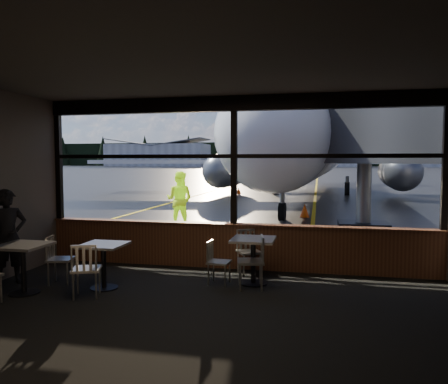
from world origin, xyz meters
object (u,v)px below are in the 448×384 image
(airliner, at_px, (310,107))
(chair_near_n, at_px, (249,252))
(chair_mid_s, at_px, (86,270))
(cone_nose, at_px, (305,211))
(cafe_table_mid, at_px, (104,266))
(chair_near_e, at_px, (251,262))
(cone_wing, at_px, (239,191))
(ground_crew, at_px, (179,200))
(jet_bridge, at_px, (383,154))
(passenger, at_px, (8,237))
(chair_mid_w, at_px, (61,260))
(chair_near_w, at_px, (219,263))
(cafe_table_left, at_px, (24,269))
(cafe_table_near, at_px, (253,261))

(airliner, bearing_deg, chair_near_n, -88.61)
(chair_mid_s, height_order, cone_nose, chair_mid_s)
(cafe_table_mid, bearing_deg, chair_near_e, 12.31)
(chair_near_n, bearing_deg, chair_near_e, 70.76)
(cafe_table_mid, bearing_deg, chair_mid_s, -95.69)
(chair_mid_s, bearing_deg, cafe_table_mid, 64.88)
(cone_nose, xyz_separation_m, cone_wing, (-4.80, 11.89, -0.05))
(chair_near_n, relative_size, ground_crew, 0.46)
(cone_wing, bearing_deg, jet_bridge, -64.36)
(passenger, distance_m, ground_crew, 7.12)
(airliner, relative_size, cone_wing, 86.04)
(chair_mid_s, relative_size, passenger, 0.53)
(chair_mid_s, relative_size, chair_mid_w, 1.04)
(chair_near_n, relative_size, passenger, 0.51)
(chair_near_w, relative_size, chair_mid_s, 0.88)
(ground_crew, bearing_deg, cone_nose, -134.49)
(chair_near_e, bearing_deg, jet_bridge, -35.46)
(chair_near_e, xyz_separation_m, cone_nose, (0.61, 10.06, -0.20))
(cafe_table_left, bearing_deg, jet_bridge, 49.93)
(airliner, distance_m, passenger, 23.09)
(ground_crew, bearing_deg, chair_mid_s, 99.80)
(airliner, distance_m, ground_crew, 16.21)
(airliner, relative_size, chair_mid_s, 41.10)
(airliner, relative_size, cafe_table_mid, 47.26)
(airliner, bearing_deg, cone_wing, 177.29)
(chair_mid_s, distance_m, cone_wing, 23.03)
(chair_near_w, bearing_deg, airliner, -178.93)
(chair_near_n, distance_m, ground_crew, 6.37)
(cafe_table_near, relative_size, cafe_table_mid, 1.06)
(airliner, bearing_deg, ground_crew, -101.22)
(cafe_table_near, relative_size, chair_near_e, 0.89)
(ground_crew, relative_size, cone_wing, 4.33)
(cafe_table_near, xyz_separation_m, cone_wing, (-4.20, 21.65, -0.20))
(cafe_table_near, xyz_separation_m, chair_near_w, (-0.59, -0.15, -0.02))
(ground_crew, bearing_deg, cone_wing, -83.73)
(jet_bridge, xyz_separation_m, chair_near_n, (-3.22, -5.90, -1.99))
(airliner, bearing_deg, cafe_table_near, -88.05)
(cone_nose, bearing_deg, chair_mid_w, -110.84)
(chair_near_e, bearing_deg, passenger, 86.94)
(chair_near_w, bearing_deg, passenger, -73.97)
(airliner, xyz_separation_m, ground_crew, (-3.91, -15.00, -4.74))
(cafe_table_near, height_order, chair_mid_w, chair_mid_w)
(chair_near_w, bearing_deg, cafe_table_left, -63.97)
(cafe_table_mid, distance_m, chair_near_e, 2.52)
(jet_bridge, bearing_deg, cafe_table_left, -130.07)
(jet_bridge, distance_m, passenger, 10.57)
(cone_wing, bearing_deg, cafe_table_mid, -85.59)
(jet_bridge, height_order, cone_wing, jet_bridge)
(chair_near_e, bearing_deg, cafe_table_left, 95.09)
(chair_near_e, height_order, chair_mid_s, chair_near_e)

